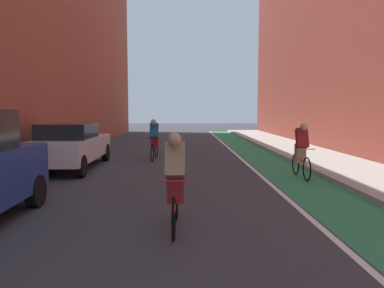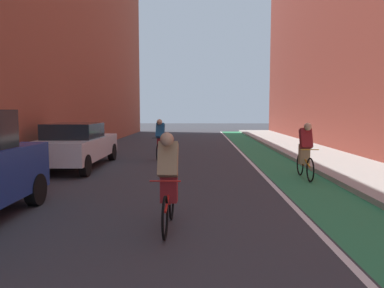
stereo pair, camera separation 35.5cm
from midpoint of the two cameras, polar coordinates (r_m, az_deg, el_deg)
ground_plane at (r=12.59m, az=-4.10°, el=-3.77°), size 87.69×87.69×0.00m
bike_lane_paint at (r=14.86m, az=10.62°, el=-2.46°), size 1.60×39.86×0.00m
lane_divider_stripe at (r=14.70m, az=7.18°, el=-2.49°), size 0.12×39.86×0.00m
sidewalk_right at (r=15.44m, az=18.59°, el=-2.10°), size 2.77×39.86×0.14m
parked_sedan_white at (r=13.20m, az=-19.11°, el=-0.19°), size 1.93×4.73×1.53m
cyclist_mid at (r=6.11m, az=-4.30°, el=-5.31°), size 0.48×1.73×1.62m
cyclist_trailing at (r=11.13m, az=15.69°, el=-0.93°), size 0.48×1.72×1.62m
cyclist_far at (r=14.79m, az=-6.54°, el=0.87°), size 0.48×1.73×1.62m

